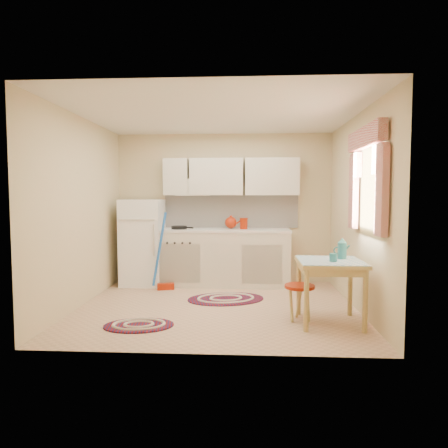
{
  "coord_description": "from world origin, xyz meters",
  "views": [
    {
      "loc": [
        0.39,
        -5.17,
        1.45
      ],
      "look_at": [
        0.08,
        0.25,
        1.08
      ],
      "focal_mm": 32.0,
      "sensor_mm": 36.0,
      "label": 1
    }
  ],
  "objects": [
    {
      "name": "room_shell",
      "position": [
        0.16,
        0.24,
        1.6
      ],
      "size": [
        3.64,
        3.6,
        2.52
      ],
      "color": "tan",
      "rests_on": "ground"
    },
    {
      "name": "coffee_pot",
      "position": [
        1.5,
        -0.5,
        0.85
      ],
      "size": [
        0.13,
        0.11,
        0.26
      ],
      "primitive_type": null,
      "rotation": [
        0.0,
        0.0,
        0.01
      ],
      "color": "teal",
      "rests_on": "table"
    },
    {
      "name": "frying_pan",
      "position": [
        -0.71,
        1.25,
        0.94
      ],
      "size": [
        0.33,
        0.33,
        0.05
      ],
      "primitive_type": "cylinder",
      "rotation": [
        0.0,
        0.0,
        -0.41
      ],
      "color": "black",
      "rests_on": "countertop"
    },
    {
      "name": "broom",
      "position": [
        -0.87,
        0.9,
        0.6
      ],
      "size": [
        0.3,
        0.19,
        1.2
      ],
      "primitive_type": null,
      "rotation": [
        0.0,
        0.0,
        0.25
      ],
      "color": "blue",
      "rests_on": "ground"
    },
    {
      "name": "mug",
      "position": [
        1.35,
        -0.72,
        0.77
      ],
      "size": [
        0.11,
        0.11,
        0.1
      ],
      "primitive_type": "cylinder",
      "rotation": [
        0.0,
        0.0,
        -0.33
      ],
      "color": "teal",
      "rests_on": "table"
    },
    {
      "name": "red_canister",
      "position": [
        0.34,
        1.3,
        1.0
      ],
      "size": [
        0.14,
        0.14,
        0.16
      ],
      "primitive_type": "cylinder",
      "rotation": [
        0.0,
        0.0,
        0.19
      ],
      "color": "#971D05",
      "rests_on": "countertop"
    },
    {
      "name": "base_cabinets",
      "position": [
        -0.05,
        1.3,
        0.44
      ],
      "size": [
        2.25,
        0.6,
        0.88
      ],
      "primitive_type": "cube",
      "color": "beige",
      "rests_on": "ground"
    },
    {
      "name": "countertop",
      "position": [
        -0.05,
        1.3,
        0.9
      ],
      "size": [
        2.27,
        0.62,
        0.04
      ],
      "primitive_type": "cube",
      "color": "silver",
      "rests_on": "base_cabinets"
    },
    {
      "name": "fridge",
      "position": [
        -1.31,
        1.25,
        0.7
      ],
      "size": [
        0.65,
        0.6,
        1.4
      ],
      "primitive_type": "cube",
      "color": "white",
      "rests_on": "ground"
    },
    {
      "name": "table",
      "position": [
        1.34,
        -0.62,
        0.36
      ],
      "size": [
        0.72,
        0.72,
        0.72
      ],
      "primitive_type": "cube",
      "color": "tan",
      "rests_on": "ground"
    },
    {
      "name": "red_kettle",
      "position": [
        0.13,
        1.3,
        1.03
      ],
      "size": [
        0.23,
        0.21,
        0.21
      ],
      "primitive_type": null,
      "rotation": [
        0.0,
        0.0,
        0.12
      ],
      "color": "#971D05",
      "rests_on": "countertop"
    },
    {
      "name": "stool",
      "position": [
        1.01,
        -0.53,
        0.21
      ],
      "size": [
        0.38,
        0.38,
        0.42
      ],
      "primitive_type": "cylinder",
      "rotation": [
        0.0,
        0.0,
        -0.09
      ],
      "color": "#971D05",
      "rests_on": "ground"
    },
    {
      "name": "rug_left",
      "position": [
        -0.82,
        -0.85,
        0.01
      ],
      "size": [
        0.85,
        0.63,
        0.02
      ],
      "primitive_type": null,
      "rotation": [
        0.0,
        0.0,
        0.14
      ],
      "color": "maroon",
      "rests_on": "ground"
    },
    {
      "name": "rug_center",
      "position": [
        0.1,
        0.36,
        0.01
      ],
      "size": [
        1.22,
        0.95,
        0.02
      ],
      "primitive_type": null,
      "rotation": [
        0.0,
        0.0,
        0.24
      ],
      "color": "maroon",
      "rests_on": "ground"
    }
  ]
}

